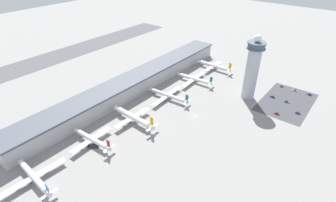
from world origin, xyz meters
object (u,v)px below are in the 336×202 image
Objects in this scene: airplane_gate_delta at (168,96)px; service_truck_catering at (150,127)px; airplane_gate_alpha at (34,177)px; car_white_wagon at (295,90)px; airplane_gate_charlie at (133,117)px; car_grey_coupe at (273,97)px; car_blue_compact at (298,113)px; car_red_hatchback at (287,102)px; car_navy_sedan at (282,86)px; car_yellow_taxi at (277,114)px; airplane_gate_echo at (194,79)px; airplane_gate_bravo at (92,139)px; car_black_suv at (310,95)px; airplane_gate_foxtrot at (214,66)px; control_tower at (252,68)px; service_truck_fuel at (93,146)px.

service_truck_catering is (-42.57, -16.38, -2.63)m from airplane_gate_delta.
airplane_gate_alpha reaches higher than car_white_wagon.
airplane_gate_charlie reaches higher than airplane_gate_delta.
car_grey_coupe is (-25.73, 12.58, -0.01)m from car_white_wagon.
car_grey_coupe is at bearing -28.80° from service_truck_catering.
service_truck_catering is at bearing -158.95° from airplane_gate_delta.
car_white_wagon is 1.15× the size of car_blue_compact.
airplane_gate_alpha reaches higher than car_red_hatchback.
service_truck_catering is 148.64m from car_white_wagon.
car_navy_sedan is at bearing -40.02° from airplane_gate_delta.
car_yellow_taxi is at bearing -153.55° from car_grey_coupe.
airplane_gate_charlie is 1.06× the size of airplane_gate_echo.
airplane_gate_charlie is at bearing 99.68° from service_truck_catering.
car_blue_compact is (131.12, -103.42, -3.66)m from airplane_gate_bravo.
service_truck_catering is at bearing 156.19° from car_navy_sedan.
airplane_gate_bravo is 199.29m from car_black_suv.
airplane_gate_delta is (45.21, 0.94, -1.02)m from airplane_gate_charlie.
car_blue_compact is at bearing -38.26° from airplane_gate_bravo.
airplane_gate_foxtrot is at bearing 76.53° from car_red_hatchback.
car_grey_coupe is (13.48, 25.99, 0.04)m from car_blue_compact.
control_tower is 184.69m from airplane_gate_alpha.
airplane_gate_foxtrot reaches higher than car_blue_compact.
airplane_gate_bravo is 164.72m from airplane_gate_foxtrot.
car_black_suv is (133.64, -99.08, -4.19)m from airplane_gate_charlie.
car_yellow_taxi is at bearing 165.47° from car_black_suv.
service_truck_fuel reaches higher than car_black_suv.
car_white_wagon is (45.42, -86.39, -3.21)m from airplane_gate_echo.
car_red_hatchback is (12.70, 12.99, 0.02)m from car_blue_compact.
airplane_gate_delta is (125.18, -2.37, -0.14)m from airplane_gate_alpha.
airplane_gate_bravo is 8.46× the size of car_black_suv.
airplane_gate_alpha is at bearing 154.41° from car_red_hatchback.
airplane_gate_charlie is at bearing 133.88° from car_yellow_taxi.
airplane_gate_delta is at bearing -2.25° from airplane_gate_bravo.
control_tower reaches higher than car_grey_coupe.
control_tower is 77.88m from airplane_gate_delta.
service_truck_fuel is (-38.90, 1.08, -3.88)m from airplane_gate_charlie.
airplane_gate_bravo reaches higher than car_grey_coupe.
airplane_gate_charlie reaches higher than service_truck_fuel.
airplane_gate_bravo is 7.84× the size of car_red_hatchback.
service_truck_fuel is 1.62× the size of car_white_wagon.
airplane_gate_bravo is 5.04m from service_truck_fuel.
car_white_wagon is at bearing -26.75° from service_truck_fuel.
airplane_gate_alpha is 202.82m from car_grey_coupe.
car_grey_coupe is 1.04× the size of car_black_suv.
car_red_hatchback is (13.44, -31.67, -28.39)m from control_tower.
car_grey_coupe is (62.61, -74.20, -3.09)m from airplane_gate_delta.
service_truck_fuel is at bearing 179.90° from airplane_gate_delta.
airplane_gate_charlie is 137.00m from car_blue_compact.
airplane_gate_alpha is at bearing 149.53° from car_blue_compact.
car_red_hatchback is (-20.86, -87.09, -3.77)m from airplane_gate_foxtrot.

